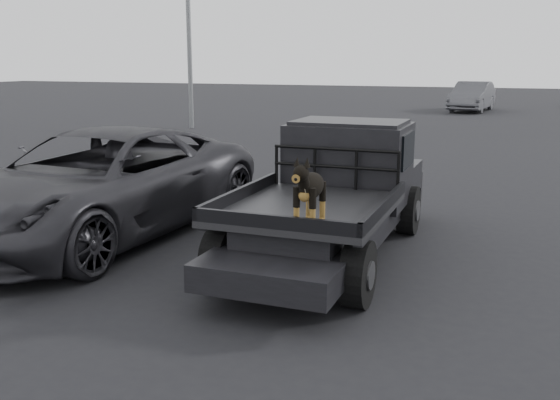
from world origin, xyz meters
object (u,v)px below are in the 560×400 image
at_px(parked_suv, 99,184).
at_px(distant_car_a, 472,96).
at_px(dog, 310,192).
at_px(flatbed_ute, 330,223).

xyz_separation_m(parked_suv, distant_car_a, (3.42, 27.30, -0.04)).
relative_size(dog, parked_suv, 0.13).
bearing_deg(dog, parked_suv, 158.72).
bearing_deg(distant_car_a, dog, -82.24).
bearing_deg(flatbed_ute, dog, -80.51).
xyz_separation_m(flatbed_ute, dog, (0.31, -1.82, 0.83)).
xyz_separation_m(dog, parked_suv, (-3.92, 1.53, -0.47)).
bearing_deg(distant_car_a, flatbed_ute, -82.82).
height_order(flatbed_ute, distant_car_a, distant_car_a).
relative_size(flatbed_ute, distant_car_a, 1.14).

